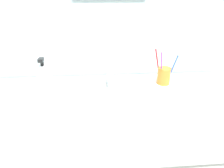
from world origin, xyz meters
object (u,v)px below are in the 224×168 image
Objects in this scene: faucet at (109,74)px; toothbrush_purple at (161,63)px; toothbrush_blue at (174,65)px; toothbrush_red at (157,61)px; soap_dispenser at (45,78)px; toothbrush_cup at (164,76)px.

toothbrush_purple reaches higher than faucet.
toothbrush_blue is 0.08m from toothbrush_red.
faucet is at bearing 179.75° from toothbrush_purple.
toothbrush_red is 0.03m from toothbrush_purple.
soap_dispenser is (-0.56, -0.04, -0.04)m from toothbrush_purple.
toothbrush_purple is at bearing 4.26° from soap_dispenser.
toothbrush_cup is 0.47× the size of toothbrush_blue.
toothbrush_blue is (0.03, -0.03, 0.07)m from toothbrush_cup.
faucet is 0.87× the size of toothbrush_purple.
toothbrush_red is 1.16× the size of soap_dispenser.
toothbrush_purple is (0.01, -0.02, -0.00)m from toothbrush_red.
toothbrush_blue is 0.92× the size of toothbrush_red.
faucet is at bearing 176.53° from toothbrush_blue.
toothbrush_red reaches higher than soap_dispenser.
soap_dispenser is at bearing -175.74° from toothbrush_purple.
faucet reaches higher than toothbrush_cup.
toothbrush_red is at bearing 118.75° from toothbrush_purple.
toothbrush_red is at bearing 6.93° from soap_dispenser.
toothbrush_purple reaches higher than toothbrush_cup.
toothbrush_purple is (-0.06, 0.02, 0.01)m from toothbrush_blue.
toothbrush_red reaches higher than toothbrush_blue.
toothbrush_red reaches higher than toothbrush_cup.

